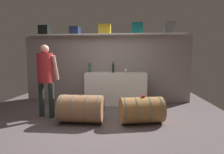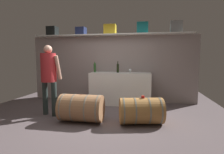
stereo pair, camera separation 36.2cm
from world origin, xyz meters
name	(u,v)px [view 1 (the left image)]	position (x,y,z in m)	size (l,w,h in m)	color
ground_plane	(98,115)	(0.00, 0.51, -0.01)	(6.47, 7.28, 0.02)	#5D5154
back_wall_panel	(106,69)	(0.00, 2.04, 1.04)	(5.27, 0.10, 2.08)	gray
high_shelf_board	(105,35)	(0.00, 1.89, 2.09)	(4.85, 0.40, 0.03)	white
toolcase_black	(45,30)	(-1.93, 1.89, 2.25)	(0.31, 0.30, 0.29)	black
toolcase_navy	(75,31)	(-0.95, 1.89, 2.23)	(0.29, 0.27, 0.24)	navy
toolcase_yellow	(105,29)	(-0.01, 1.89, 2.25)	(0.36, 0.27, 0.29)	yellow
toolcase_teal	(137,28)	(0.97, 1.89, 2.27)	(0.33, 0.24, 0.33)	#15787A
toolcase_grey	(170,28)	(1.93, 1.89, 2.28)	(0.33, 0.19, 0.34)	gray
work_cabinet	(116,88)	(0.36, 1.65, 0.47)	(1.79, 0.66, 0.95)	white
wine_bottle_green	(90,67)	(-0.46, 1.74, 1.09)	(0.07, 0.07, 0.32)	#2D5C28
wine_bottle_dark	(113,68)	(0.27, 1.70, 1.09)	(0.07, 0.07, 0.34)	black
wine_glass	(126,70)	(0.66, 1.45, 1.03)	(0.08, 0.08, 0.13)	white
wine_barrel_near	(142,110)	(1.02, 0.06, 0.28)	(0.99, 0.73, 0.56)	#A6723A
wine_barrel_far	(81,109)	(-0.27, -0.03, 0.30)	(0.93, 0.60, 0.60)	#A17049
tasting_cup	(143,96)	(1.05, 0.06, 0.58)	(0.07, 0.07, 0.04)	red
winemaker_pouring	(46,73)	(-1.17, 0.25, 1.03)	(0.54, 0.48, 1.68)	#293532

